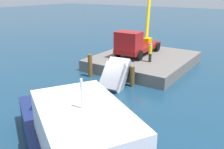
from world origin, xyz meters
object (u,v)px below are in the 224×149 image
crane_truck (135,43)px  salvaged_car (113,80)px  moored_yacht (69,135)px  dock_worker (150,52)px

crane_truck → salvaged_car: crane_truck is taller
moored_yacht → salvaged_car: bearing=-161.0°
salvaged_car → dock_worker: bearing=171.6°
crane_truck → salvaged_car: 6.99m
crane_truck → moored_yacht: crane_truck is taller
salvaged_car → moored_yacht: size_ratio=0.28×
salvaged_car → moored_yacht: moored_yacht is taller
crane_truck → salvaged_car: size_ratio=2.16×
crane_truck → dock_worker: (1.35, 2.40, -0.40)m
crane_truck → moored_yacht: size_ratio=0.60×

